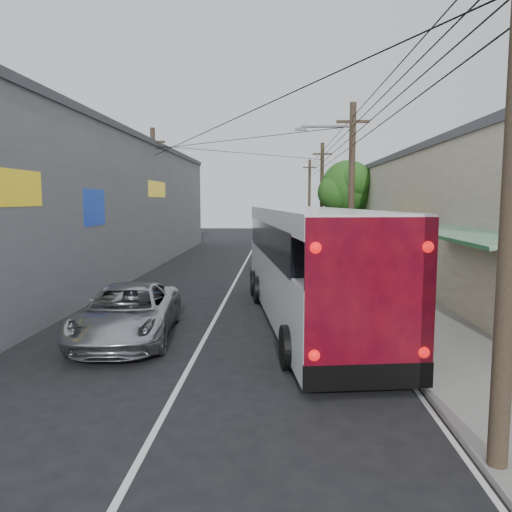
{
  "coord_description": "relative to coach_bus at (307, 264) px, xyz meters",
  "views": [
    {
      "loc": [
        2.07,
        -8.89,
        3.88
      ],
      "look_at": [
        1.24,
        9.24,
        1.84
      ],
      "focal_mm": 35.0,
      "sensor_mm": 36.0,
      "label": 1
    }
  ],
  "objects": [
    {
      "name": "parked_suv",
      "position": [
        0.81,
        6.2,
        -1.06
      ],
      "size": [
        2.63,
        5.73,
        1.62
      ],
      "primitive_type": "imported",
      "rotation": [
        0.0,
        0.0,
        -0.07
      ],
      "color": "gray",
      "rests_on": "ground"
    },
    {
      "name": "sidewalk",
      "position": [
        3.51,
        13.17,
        -1.81
      ],
      "size": [
        3.0,
        80.0,
        0.12
      ],
      "primitive_type": "cube",
      "color": "slate",
      "rests_on": "ground"
    },
    {
      "name": "coach_bus",
      "position": [
        0.0,
        0.0,
        0.0
      ],
      "size": [
        4.23,
        12.75,
        3.61
      ],
      "rotation": [
        0.0,
        0.0,
        0.13
      ],
      "color": "white",
      "rests_on": "ground"
    },
    {
      "name": "utility_poles",
      "position": [
        0.14,
        13.5,
        2.26
      ],
      "size": [
        11.8,
        45.28,
        8.0
      ],
      "color": "#473828",
      "rests_on": "ground"
    },
    {
      "name": "building_right",
      "position": [
        8.0,
        15.17,
        1.28
      ],
      "size": [
        7.09,
        40.0,
        6.25
      ],
      "color": "beige",
      "rests_on": "ground"
    },
    {
      "name": "parked_car_mid",
      "position": [
        1.61,
        14.12,
        -1.13
      ],
      "size": [
        1.8,
        4.38,
        1.49
      ],
      "primitive_type": "imported",
      "rotation": [
        0.0,
        0.0,
        0.01
      ],
      "color": "#26262B",
      "rests_on": "ground"
    },
    {
      "name": "ground",
      "position": [
        -2.99,
        -6.83,
        -1.87
      ],
      "size": [
        120.0,
        120.0,
        0.0
      ],
      "primitive_type": "plane",
      "color": "black",
      "rests_on": "ground"
    },
    {
      "name": "pedestrian_far",
      "position": [
        3.95,
        5.36,
        -0.96
      ],
      "size": [
        0.86,
        0.72,
        1.57
      ],
      "primitive_type": "imported",
      "rotation": [
        0.0,
        0.0,
        2.96
      ],
      "color": "#7B8EB3",
      "rests_on": "sidewalk"
    },
    {
      "name": "pedestrian_near",
      "position": [
        2.64,
        1.81,
        -0.85
      ],
      "size": [
        0.72,
        0.54,
        1.8
      ],
      "primitive_type": "imported",
      "rotation": [
        0.0,
        0.0,
        2.96
      ],
      "color": "#D7728D",
      "rests_on": "sidewalk"
    },
    {
      "name": "building_left",
      "position": [
        -11.48,
        11.17,
        1.78
      ],
      "size": [
        7.2,
        36.0,
        7.25
      ],
      "color": "gray",
      "rests_on": "ground"
    },
    {
      "name": "parked_car_far",
      "position": [
        0.81,
        25.26,
        -1.11
      ],
      "size": [
        2.0,
        4.71,
        1.51
      ],
      "primitive_type": "imported",
      "rotation": [
        0.0,
        0.0,
        0.09
      ],
      "color": "black",
      "rests_on": "ground"
    },
    {
      "name": "street_tree",
      "position": [
        3.89,
        19.19,
        2.8
      ],
      "size": [
        4.4,
        4.0,
        6.6
      ],
      "color": "#3F2B19",
      "rests_on": "ground"
    },
    {
      "name": "jeepney",
      "position": [
        -5.13,
        -2.24,
        -1.12
      ],
      "size": [
        2.98,
        5.61,
        1.5
      ],
      "primitive_type": "imported",
      "rotation": [
        0.0,
        0.0,
        0.09
      ],
      "color": "#B1B2B8",
      "rests_on": "ground"
    }
  ]
}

